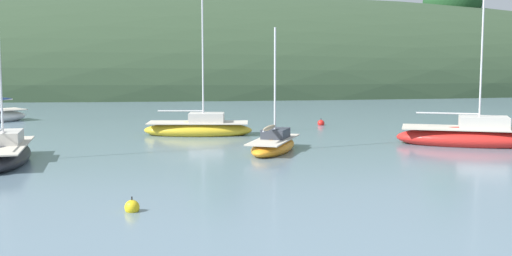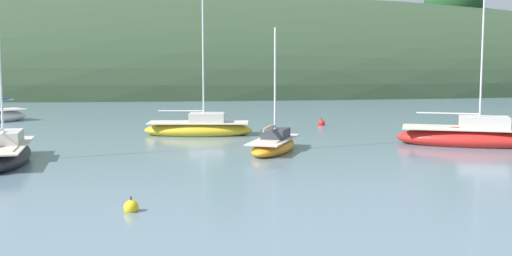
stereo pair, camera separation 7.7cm
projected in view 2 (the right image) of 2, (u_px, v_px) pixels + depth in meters
name	position (u px, v px, depth m)	size (l,w,h in m)	color
far_shoreline_hill	(209.00, 90.00, 80.40)	(150.00, 36.00, 26.91)	#2D422B
sailboat_red_portside	(3.00, 154.00, 27.56)	(2.77, 6.49, 8.73)	#232328
sailboat_teal_outer	(199.00, 128.00, 36.89)	(6.26, 2.75, 7.86)	gold
sailboat_blue_center	(472.00, 137.00, 32.78)	(7.70, 4.90, 8.94)	red
sailboat_black_sloop	(274.00, 145.00, 30.74)	(3.41, 5.09, 5.93)	orange
mooring_buoy_channel	(131.00, 207.00, 19.11)	(0.44, 0.44, 0.54)	yellow
mooring_buoy_inner	(322.00, 123.00, 41.93)	(0.44, 0.44, 0.54)	red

